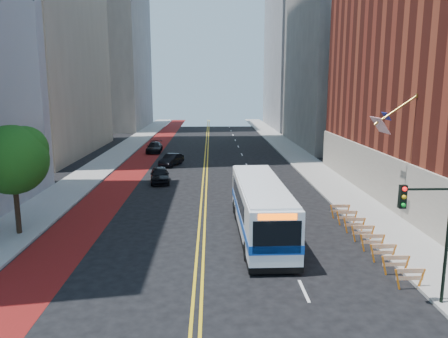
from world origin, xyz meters
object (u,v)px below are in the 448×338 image
object	(u,v)px
street_tree	(14,157)
car_b	(171,160)
car_a	(160,175)
car_c	(154,147)
traffic_signal	(428,221)
transit_bus	(260,207)

from	to	relation	value
street_tree	car_b	xyz separation A→B (m)	(7.24, 23.97, -4.23)
street_tree	car_a	bearing A→B (deg)	64.94
car_a	car_c	xyz separation A→B (m)	(-2.96, 19.44, -0.03)
traffic_signal	car_a	xyz separation A→B (m)	(-13.72, 24.39, -2.97)
traffic_signal	car_c	size ratio (longest dim) A/B	1.03
car_b	transit_bus	bearing A→B (deg)	-52.41
street_tree	traffic_signal	size ratio (longest dim) A/B	1.32
street_tree	car_a	size ratio (longest dim) A/B	1.53
traffic_signal	transit_bus	world-z (taller)	traffic_signal
car_b	traffic_signal	bearing A→B (deg)	-48.06
traffic_signal	car_b	distance (m)	36.24
car_a	car_c	bearing A→B (deg)	91.14
traffic_signal	car_b	bearing A→B (deg)	111.80
street_tree	traffic_signal	world-z (taller)	street_tree
traffic_signal	car_c	distance (m)	47.00
transit_bus	car_b	xyz separation A→B (m)	(-7.65, 24.34, -1.08)
traffic_signal	car_a	distance (m)	28.14
street_tree	car_c	world-z (taller)	street_tree
car_b	car_a	bearing A→B (deg)	-71.80
traffic_signal	car_c	bearing A→B (deg)	110.84
street_tree	car_a	world-z (taller)	street_tree
street_tree	transit_bus	distance (m)	15.23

